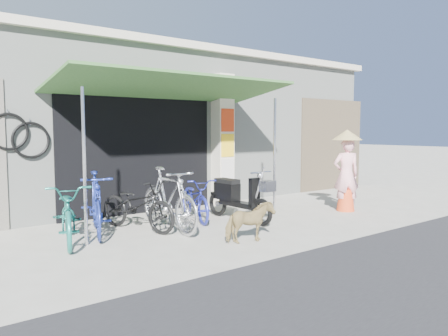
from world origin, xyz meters
TOP-DOWN VIEW (x-y plane):
  - ground at (0.00, 0.00)m, footprint 80.00×80.00m
  - bicycle_shop at (-0.00, 5.09)m, footprint 12.30×5.30m
  - shop_pillar at (0.85, 2.45)m, footprint 0.42×0.44m
  - awning at (-0.90, 1.63)m, footprint 4.60×1.88m
  - neighbour_right at (5.00, 2.59)m, footprint 2.60×0.06m
  - bike_teal at (-3.17, 1.03)m, footprint 1.09×1.88m
  - bike_blue at (-2.63, 1.28)m, footprint 1.00×1.80m
  - bike_black at (-1.94, 1.17)m, footprint 1.09×1.78m
  - bike_silver at (-1.52, 0.85)m, footprint 0.52×1.82m
  - bike_navy at (-0.68, 1.29)m, footprint 0.95×1.65m
  - street_dog at (-0.96, -0.63)m, footprint 0.80×0.47m
  - moped at (-0.06, 0.77)m, footprint 0.50×1.75m
  - nun at (2.41, 0.13)m, footprint 0.68×0.64m

SIDE VIEW (x-z plane):
  - ground at x=0.00m, z-range 0.00..0.00m
  - street_dog at x=-0.96m, z-range 0.00..0.64m
  - bike_navy at x=-0.68m, z-range 0.00..0.82m
  - bike_black at x=-1.94m, z-range 0.00..0.88m
  - moped at x=-0.06m, z-range -0.04..0.94m
  - bike_teal at x=-3.17m, z-range 0.00..0.94m
  - bike_blue at x=-2.63m, z-range 0.00..1.04m
  - bike_silver at x=-1.52m, z-range 0.00..1.09m
  - nun at x=2.41m, z-range -0.01..1.73m
  - neighbour_right at x=5.00m, z-range 0.00..2.60m
  - shop_pillar at x=0.85m, z-range 0.00..3.00m
  - bicycle_shop at x=0.00m, z-range 0.00..3.66m
  - awning at x=-0.90m, z-range 1.15..3.88m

